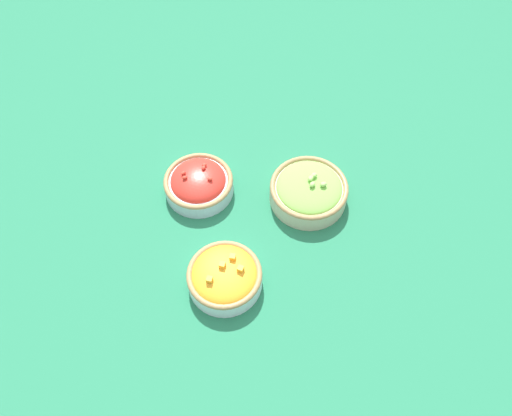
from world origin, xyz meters
name	(u,v)px	position (x,y,z in m)	size (l,w,h in m)	color
ground_plane	(256,215)	(0.00, 0.00, 0.00)	(3.00, 3.00, 0.00)	#23704C
bowl_lettuce	(309,190)	(-0.12, 0.03, 0.03)	(0.18, 0.18, 0.07)	beige
bowl_squash	(225,276)	(0.15, 0.10, 0.03)	(0.15, 0.15, 0.07)	silver
bowl_cherry_tomatoes	(199,183)	(0.07, -0.13, 0.03)	(0.16, 0.16, 0.07)	#B2C1CC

